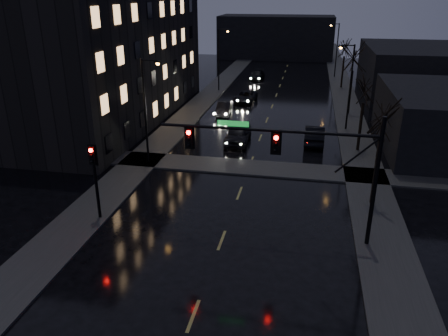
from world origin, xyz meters
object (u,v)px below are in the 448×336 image
at_px(oncoming_car_b, 224,108).
at_px(lead_car, 315,135).
at_px(oncoming_car_d, 257,75).
at_px(oncoming_car_a, 238,133).
at_px(oncoming_car_c, 245,97).

xyz_separation_m(oncoming_car_b, lead_car, (9.62, -7.87, 0.11)).
distance_m(oncoming_car_d, lead_car, 29.48).
bearing_deg(oncoming_car_a, oncoming_car_d, 92.78).
distance_m(oncoming_car_a, lead_car, 6.72).
distance_m(oncoming_car_c, oncoming_car_d, 14.19).
xyz_separation_m(oncoming_car_a, oncoming_car_b, (-3.00, 8.99, -0.18)).
distance_m(oncoming_car_a, oncoming_car_d, 29.39).
relative_size(oncoming_car_d, lead_car, 0.98).
height_order(oncoming_car_a, oncoming_car_b, oncoming_car_a).
bearing_deg(oncoming_car_c, oncoming_car_d, 96.88).
bearing_deg(oncoming_car_d, oncoming_car_a, -82.14).
height_order(oncoming_car_c, oncoming_car_d, oncoming_car_d).
distance_m(oncoming_car_a, oncoming_car_c, 15.22).
xyz_separation_m(oncoming_car_d, lead_car, (8.58, -28.20, 0.11)).
relative_size(oncoming_car_a, oncoming_car_d, 1.07).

